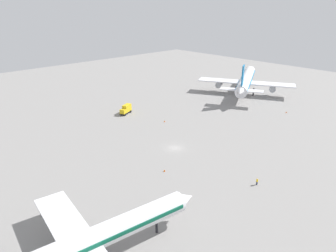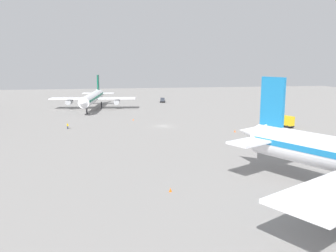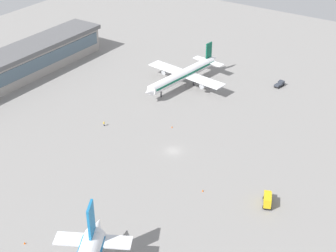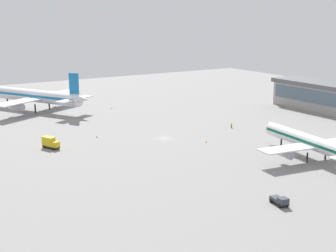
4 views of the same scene
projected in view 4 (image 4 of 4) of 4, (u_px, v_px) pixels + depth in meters
name	position (u px, v px, depth m)	size (l,w,h in m)	color
ground	(164.00, 138.00, 155.10)	(288.00, 288.00, 0.00)	gray
airplane_at_gate	(36.00, 96.00, 197.01)	(48.92, 40.82, 16.24)	white
airplane_taxiing	(311.00, 142.00, 132.40)	(41.47, 33.49, 12.63)	white
catering_truck	(50.00, 143.00, 143.34)	(5.90, 3.94, 3.30)	black
pushback_tractor	(280.00, 201.00, 101.36)	(4.67, 2.86, 1.90)	black
ground_crew_worker	(231.00, 125.00, 168.90)	(0.54, 0.54, 1.67)	#1E2338
safety_cone_near_gate	(111.00, 108.00, 201.94)	(0.44, 0.44, 0.60)	#EA590C
safety_cone_mid_apron	(97.00, 137.00, 155.91)	(0.44, 0.44, 0.60)	#EA590C
safety_cone_far_side	(206.00, 142.00, 149.79)	(0.44, 0.44, 0.60)	#EA590C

